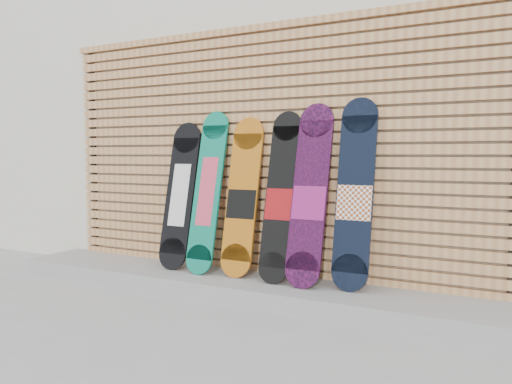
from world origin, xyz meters
TOP-DOWN VIEW (x-y plane):
  - ground at (0.00, 0.00)m, footprint 80.00×80.00m
  - building at (0.50, 3.50)m, footprint 12.00×5.00m
  - concrete_step at (-0.15, 0.68)m, footprint 4.60×0.70m
  - slat_wall at (-0.15, 0.97)m, footprint 4.26×0.08m
  - snowboard_0 at (-0.88, 0.78)m, footprint 0.30×0.33m
  - snowboard_1 at (-0.57, 0.76)m, footprint 0.26×0.37m
  - snowboard_2 at (-0.23, 0.78)m, footprint 0.29×0.32m
  - snowboard_3 at (0.15, 0.76)m, footprint 0.26×0.36m
  - snowboard_4 at (0.41, 0.75)m, footprint 0.29×0.38m
  - snowboard_5 at (0.77, 0.80)m, footprint 0.29×0.29m

SIDE VIEW (x-z plane):
  - ground at x=0.00m, z-range 0.00..0.00m
  - concrete_step at x=-0.15m, z-range 0.00..0.12m
  - snowboard_0 at x=-0.88m, z-range 0.12..1.47m
  - snowboard_2 at x=-0.23m, z-range 0.11..1.48m
  - snowboard_3 at x=0.15m, z-range 0.11..1.52m
  - snowboard_1 at x=-0.57m, z-range 0.12..1.56m
  - snowboard_4 at x=0.41m, z-range 0.11..1.58m
  - snowboard_5 at x=0.77m, z-range 0.11..1.61m
  - slat_wall at x=-0.15m, z-range 0.06..2.35m
  - building at x=0.50m, z-range 0.00..3.60m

